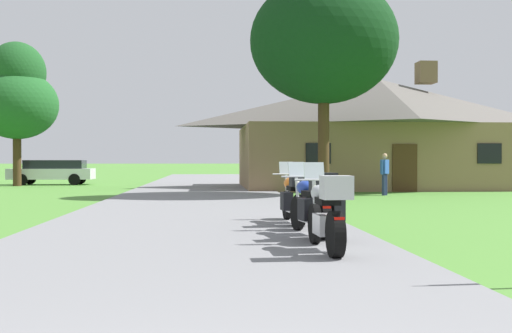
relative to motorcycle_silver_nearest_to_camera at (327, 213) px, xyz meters
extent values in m
plane|color=#4C8433|center=(-2.01, 13.10, -0.62)|extent=(500.00, 500.00, 0.00)
cube|color=slate|center=(-2.01, 11.10, -0.59)|extent=(6.40, 80.00, 0.06)
cylinder|color=black|center=(-0.03, 0.87, -0.24)|extent=(0.13, 0.64, 0.64)
cylinder|color=black|center=(0.01, -0.57, -0.24)|extent=(0.17, 0.64, 0.64)
cube|color=silver|center=(0.00, 0.13, -0.18)|extent=(0.28, 0.57, 0.30)
ellipsoid|color=#B2B5BC|center=(-0.01, 0.39, 0.27)|extent=(0.31, 0.53, 0.26)
cube|color=black|center=(0.00, -0.07, 0.18)|extent=(0.29, 0.53, 0.10)
cylinder|color=silver|center=(-0.02, 0.83, 0.46)|extent=(0.66, 0.05, 0.03)
cylinder|color=silver|center=(-0.03, 0.87, 0.12)|extent=(0.07, 0.24, 0.73)
cube|color=#B2BCC6|center=(-0.03, 0.93, 0.60)|extent=(0.32, 0.12, 0.27)
sphere|color=silver|center=(-0.02, 0.83, 0.32)|extent=(0.11, 0.11, 0.11)
cube|color=#B7B7BC|center=(0.02, -0.62, 0.40)|extent=(0.41, 0.37, 0.32)
cube|color=red|center=(0.02, -0.79, -0.01)|extent=(0.14, 0.03, 0.06)
cylinder|color=silver|center=(0.15, -0.25, -0.34)|extent=(0.09, 0.55, 0.07)
cylinder|color=black|center=(-0.02, 2.81, -0.24)|extent=(0.20, 0.65, 0.64)
cylinder|color=black|center=(0.19, 1.39, -0.24)|extent=(0.25, 0.66, 0.64)
cube|color=silver|center=(0.09, 2.08, -0.18)|extent=(0.34, 0.59, 0.30)
ellipsoid|color=#1E3899|center=(0.05, 2.34, 0.27)|extent=(0.37, 0.56, 0.26)
cube|color=black|center=(0.12, 1.88, 0.18)|extent=(0.35, 0.56, 0.10)
cylinder|color=silver|center=(-0.02, 2.77, 0.46)|extent=(0.66, 0.13, 0.03)
cylinder|color=silver|center=(-0.02, 2.81, 0.12)|extent=(0.09, 0.24, 0.73)
cube|color=#B2BCC6|center=(-0.03, 2.87, 0.60)|extent=(0.33, 0.16, 0.27)
sphere|color=silver|center=(-0.02, 2.77, 0.32)|extent=(0.11, 0.11, 0.11)
cube|color=black|center=(0.20, 1.34, 0.40)|extent=(0.45, 0.42, 0.32)
cube|color=red|center=(0.22, 1.17, -0.01)|extent=(0.14, 0.05, 0.06)
cylinder|color=silver|center=(0.28, 1.73, -0.34)|extent=(0.15, 0.55, 0.07)
cube|color=black|center=(-0.07, 1.40, -0.06)|extent=(0.26, 0.43, 0.36)
cube|color=black|center=(0.44, 1.48, -0.06)|extent=(0.26, 0.43, 0.36)
cylinder|color=black|center=(0.04, 4.98, -0.24)|extent=(0.15, 0.65, 0.64)
cylinder|color=black|center=(0.13, 3.55, -0.24)|extent=(0.19, 0.65, 0.64)
cube|color=silver|center=(0.09, 4.24, -0.18)|extent=(0.29, 0.57, 0.30)
ellipsoid|color=orange|center=(0.07, 4.50, 0.27)|extent=(0.33, 0.54, 0.26)
cube|color=black|center=(0.10, 4.04, 0.18)|extent=(0.31, 0.54, 0.10)
cylinder|color=silver|center=(0.04, 4.94, 0.46)|extent=(0.66, 0.07, 0.03)
cylinder|color=silver|center=(0.04, 4.98, 0.12)|extent=(0.07, 0.24, 0.73)
cube|color=#B2BCC6|center=(0.04, 5.04, 0.60)|extent=(0.33, 0.13, 0.27)
sphere|color=silver|center=(0.04, 4.94, 0.32)|extent=(0.11, 0.11, 0.11)
cube|color=black|center=(0.13, 3.50, 0.40)|extent=(0.42, 0.38, 0.32)
cube|color=red|center=(0.14, 3.33, -0.01)|extent=(0.14, 0.04, 0.06)
cylinder|color=silver|center=(0.25, 3.87, -0.34)|extent=(0.10, 0.55, 0.07)
cube|color=black|center=(-0.14, 3.58, -0.06)|extent=(0.22, 0.41, 0.36)
cube|color=black|center=(0.38, 3.61, -0.06)|extent=(0.22, 0.41, 0.36)
cube|color=#896B4C|center=(6.87, 22.14, 0.92)|extent=(13.71, 8.52, 3.08)
pyramid|color=#5B5651|center=(6.87, 22.14, 3.68)|extent=(14.54, 9.03, 2.43)
cube|color=brown|center=(9.34, 22.14, 5.24)|extent=(0.90, 0.90, 1.10)
cube|color=#472D19|center=(6.87, 17.85, 0.43)|extent=(1.10, 0.08, 2.10)
cube|color=black|center=(3.03, 17.85, 1.08)|extent=(1.10, 0.06, 0.90)
cube|color=black|center=(10.71, 17.85, 1.08)|extent=(1.10, 0.06, 0.90)
cylinder|color=navy|center=(5.29, 15.35, -0.19)|extent=(0.14, 0.14, 0.86)
cylinder|color=navy|center=(5.18, 15.22, -0.19)|extent=(0.14, 0.14, 0.86)
cube|color=#2D56AD|center=(5.23, 15.28, 0.52)|extent=(0.40, 0.42, 0.56)
cylinder|color=#2D56AD|center=(5.38, 15.46, 0.50)|extent=(0.09, 0.09, 0.58)
cylinder|color=#2D56AD|center=(5.08, 15.11, 0.50)|extent=(0.09, 0.09, 0.58)
sphere|color=tan|center=(5.23, 15.28, 0.94)|extent=(0.21, 0.21, 0.21)
cylinder|color=#422D19|center=(2.75, 15.11, 1.61)|extent=(0.44, 0.44, 4.46)
ellipsoid|color=#0F3314|center=(2.75, 15.11, 5.42)|extent=(5.75, 5.75, 4.89)
cylinder|color=#422D19|center=(-12.06, 25.61, 0.98)|extent=(0.44, 0.44, 3.19)
ellipsoid|color=#1E5623|center=(-12.06, 25.61, 3.78)|extent=(4.37, 4.37, 3.72)
ellipsoid|color=#1B4E20|center=(-12.06, 25.61, 5.53)|extent=(3.06, 3.06, 3.28)
cube|color=silver|center=(-10.63, 27.24, 0.00)|extent=(4.63, 1.90, 0.60)
cube|color=black|center=(-10.43, 27.24, 0.54)|extent=(3.24, 1.66, 0.48)
cylinder|color=black|center=(-12.04, 26.38, -0.30)|extent=(0.64, 0.23, 0.64)
cylinder|color=black|center=(-12.06, 28.07, -0.30)|extent=(0.64, 0.23, 0.64)
cylinder|color=black|center=(-9.19, 26.42, -0.30)|extent=(0.64, 0.23, 0.64)
cylinder|color=black|center=(-9.21, 28.11, -0.30)|extent=(0.64, 0.23, 0.64)
camera|label=1|loc=(-1.70, -8.94, 0.77)|focal=43.78mm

